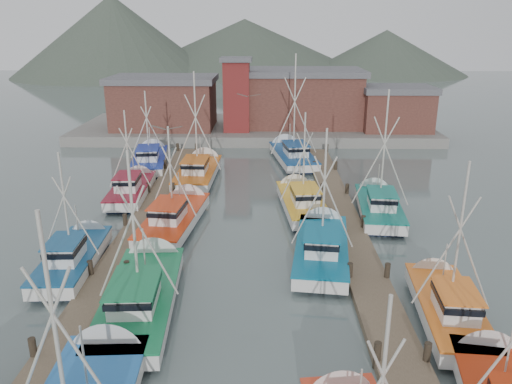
{
  "coord_description": "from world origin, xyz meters",
  "views": [
    {
      "loc": [
        1.45,
        -26.05,
        13.24
      ],
      "look_at": [
        0.82,
        5.66,
        2.6
      ],
      "focal_mm": 35.0,
      "sensor_mm": 36.0,
      "label": 1
    }
  ],
  "objects_px": {
    "boat_12": "(199,171)",
    "boat_4": "(143,293)",
    "boat_8": "(176,216)",
    "lookout_tower": "(237,94)"
  },
  "relations": [
    {
      "from": "lookout_tower",
      "to": "boat_12",
      "type": "height_order",
      "value": "lookout_tower"
    },
    {
      "from": "boat_8",
      "to": "boat_12",
      "type": "height_order",
      "value": "boat_12"
    },
    {
      "from": "boat_4",
      "to": "boat_8",
      "type": "bearing_deg",
      "value": 87.21
    },
    {
      "from": "boat_12",
      "to": "lookout_tower",
      "type": "bearing_deg",
      "value": 82.42
    },
    {
      "from": "boat_4",
      "to": "boat_12",
      "type": "xyz_separation_m",
      "value": [
        -0.01,
        21.73,
        0.01
      ]
    },
    {
      "from": "lookout_tower",
      "to": "boat_12",
      "type": "relative_size",
      "value": 0.81
    },
    {
      "from": "lookout_tower",
      "to": "boat_8",
      "type": "relative_size",
      "value": 0.86
    },
    {
      "from": "lookout_tower",
      "to": "boat_4",
      "type": "relative_size",
      "value": 0.82
    },
    {
      "from": "boat_4",
      "to": "boat_8",
      "type": "height_order",
      "value": "boat_4"
    },
    {
      "from": "boat_12",
      "to": "boat_4",
      "type": "bearing_deg",
      "value": -88.21
    }
  ]
}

